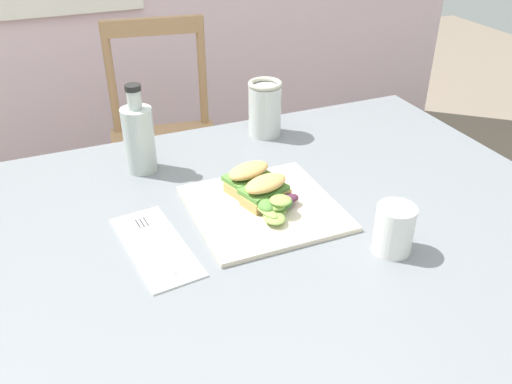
{
  "coord_description": "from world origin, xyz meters",
  "views": [
    {
      "loc": [
        -0.28,
        -0.65,
        1.33
      ],
      "look_at": [
        0.08,
        0.21,
        0.76
      ],
      "focal_mm": 37.61,
      "sensor_mm": 36.0,
      "label": 1
    }
  ],
  "objects_px": {
    "mason_jar_iced_tea": "(265,111)",
    "cup_extra_side": "(394,229)",
    "dining_table": "(299,266)",
    "chair_wooden_far": "(166,141)",
    "fork_on_napkin": "(152,240)",
    "sandwich_half_back": "(248,177)",
    "sandwich_half_front": "(265,190)",
    "plate_lunch": "(264,208)",
    "bottle_cold_brew": "(139,141)"
  },
  "relations": [
    {
      "from": "bottle_cold_brew",
      "to": "mason_jar_iced_tea",
      "type": "distance_m",
      "value": 0.34
    },
    {
      "from": "mason_jar_iced_tea",
      "to": "cup_extra_side",
      "type": "xyz_separation_m",
      "value": [
        0.01,
        -0.54,
        -0.02
      ]
    },
    {
      "from": "sandwich_half_front",
      "to": "sandwich_half_back",
      "type": "relative_size",
      "value": 1.0
    },
    {
      "from": "plate_lunch",
      "to": "cup_extra_side",
      "type": "relative_size",
      "value": 3.11
    },
    {
      "from": "chair_wooden_far",
      "to": "sandwich_half_back",
      "type": "relative_size",
      "value": 8.05
    },
    {
      "from": "sandwich_half_back",
      "to": "dining_table",
      "type": "bearing_deg",
      "value": -61.61
    },
    {
      "from": "plate_lunch",
      "to": "cup_extra_side",
      "type": "distance_m",
      "value": 0.26
    },
    {
      "from": "fork_on_napkin",
      "to": "plate_lunch",
      "type": "bearing_deg",
      "value": 4.64
    },
    {
      "from": "fork_on_napkin",
      "to": "cup_extra_side",
      "type": "bearing_deg",
      "value": -25.87
    },
    {
      "from": "dining_table",
      "to": "chair_wooden_far",
      "type": "bearing_deg",
      "value": 91.82
    },
    {
      "from": "plate_lunch",
      "to": "cup_extra_side",
      "type": "xyz_separation_m",
      "value": [
        0.16,
        -0.21,
        0.04
      ]
    },
    {
      "from": "sandwich_half_front",
      "to": "sandwich_half_back",
      "type": "xyz_separation_m",
      "value": [
        -0.01,
        0.06,
        0.0
      ]
    },
    {
      "from": "fork_on_napkin",
      "to": "cup_extra_side",
      "type": "xyz_separation_m",
      "value": [
        0.39,
        -0.19,
        0.04
      ]
    },
    {
      "from": "fork_on_napkin",
      "to": "dining_table",
      "type": "bearing_deg",
      "value": -5.22
    },
    {
      "from": "plate_lunch",
      "to": "fork_on_napkin",
      "type": "height_order",
      "value": "plate_lunch"
    },
    {
      "from": "dining_table",
      "to": "sandwich_half_back",
      "type": "relative_size",
      "value": 10.3
    },
    {
      "from": "plate_lunch",
      "to": "fork_on_napkin",
      "type": "relative_size",
      "value": 1.51
    },
    {
      "from": "dining_table",
      "to": "fork_on_napkin",
      "type": "height_order",
      "value": "fork_on_napkin"
    },
    {
      "from": "fork_on_napkin",
      "to": "mason_jar_iced_tea",
      "type": "height_order",
      "value": "mason_jar_iced_tea"
    },
    {
      "from": "plate_lunch",
      "to": "sandwich_half_front",
      "type": "xyz_separation_m",
      "value": [
        0.01,
        0.01,
        0.03
      ]
    },
    {
      "from": "sandwich_half_front",
      "to": "plate_lunch",
      "type": "bearing_deg",
      "value": -124.86
    },
    {
      "from": "dining_table",
      "to": "sandwich_half_back",
      "type": "xyz_separation_m",
      "value": [
        -0.06,
        0.12,
        0.17
      ]
    },
    {
      "from": "sandwich_half_front",
      "to": "bottle_cold_brew",
      "type": "height_order",
      "value": "bottle_cold_brew"
    },
    {
      "from": "bottle_cold_brew",
      "to": "plate_lunch",
      "type": "bearing_deg",
      "value": -54.6
    },
    {
      "from": "plate_lunch",
      "to": "mason_jar_iced_tea",
      "type": "xyz_separation_m",
      "value": [
        0.15,
        0.33,
        0.06
      ]
    },
    {
      "from": "plate_lunch",
      "to": "sandwich_half_back",
      "type": "distance_m",
      "value": 0.08
    },
    {
      "from": "sandwich_half_front",
      "to": "fork_on_napkin",
      "type": "height_order",
      "value": "sandwich_half_front"
    },
    {
      "from": "chair_wooden_far",
      "to": "bottle_cold_brew",
      "type": "relative_size",
      "value": 4.32
    },
    {
      "from": "chair_wooden_far",
      "to": "sandwich_half_back",
      "type": "height_order",
      "value": "chair_wooden_far"
    },
    {
      "from": "sandwich_half_front",
      "to": "fork_on_napkin",
      "type": "distance_m",
      "value": 0.24
    },
    {
      "from": "dining_table",
      "to": "plate_lunch",
      "type": "bearing_deg",
      "value": 143.57
    },
    {
      "from": "dining_table",
      "to": "mason_jar_iced_tea",
      "type": "bearing_deg",
      "value": 77.35
    },
    {
      "from": "mason_jar_iced_tea",
      "to": "fork_on_napkin",
      "type": "bearing_deg",
      "value": -137.37
    },
    {
      "from": "sandwich_half_back",
      "to": "bottle_cold_brew",
      "type": "distance_m",
      "value": 0.26
    },
    {
      "from": "fork_on_napkin",
      "to": "mason_jar_iced_tea",
      "type": "xyz_separation_m",
      "value": [
        0.38,
        0.35,
        0.06
      ]
    },
    {
      "from": "bottle_cold_brew",
      "to": "sandwich_half_front",
      "type": "bearing_deg",
      "value": -52.0
    },
    {
      "from": "sandwich_half_back",
      "to": "mason_jar_iced_tea",
      "type": "xyz_separation_m",
      "value": [
        0.15,
        0.25,
        0.02
      ]
    },
    {
      "from": "plate_lunch",
      "to": "bottle_cold_brew",
      "type": "relative_size",
      "value": 1.4
    },
    {
      "from": "dining_table",
      "to": "sandwich_half_front",
      "type": "distance_m",
      "value": 0.18
    },
    {
      "from": "sandwich_half_back",
      "to": "bottle_cold_brew",
      "type": "height_order",
      "value": "bottle_cold_brew"
    },
    {
      "from": "chair_wooden_far",
      "to": "mason_jar_iced_tea",
      "type": "height_order",
      "value": "mason_jar_iced_tea"
    },
    {
      "from": "chair_wooden_far",
      "to": "plate_lunch",
      "type": "distance_m",
      "value": 1.02
    },
    {
      "from": "plate_lunch",
      "to": "bottle_cold_brew",
      "type": "height_order",
      "value": "bottle_cold_brew"
    },
    {
      "from": "dining_table",
      "to": "cup_extra_side",
      "type": "height_order",
      "value": "cup_extra_side"
    },
    {
      "from": "mason_jar_iced_tea",
      "to": "chair_wooden_far",
      "type": "bearing_deg",
      "value": 100.17
    },
    {
      "from": "chair_wooden_far",
      "to": "plate_lunch",
      "type": "bearing_deg",
      "value": -91.71
    },
    {
      "from": "chair_wooden_far",
      "to": "cup_extra_side",
      "type": "relative_size",
      "value": 9.62
    },
    {
      "from": "fork_on_napkin",
      "to": "sandwich_half_front",
      "type": "bearing_deg",
      "value": 7.43
    },
    {
      "from": "cup_extra_side",
      "to": "chair_wooden_far",
      "type": "bearing_deg",
      "value": 96.24
    },
    {
      "from": "sandwich_half_back",
      "to": "plate_lunch",
      "type": "bearing_deg",
      "value": -87.77
    }
  ]
}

